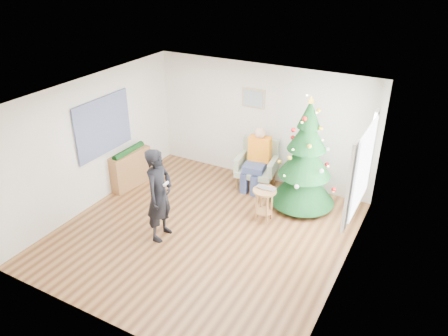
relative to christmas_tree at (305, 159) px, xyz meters
The scene contains 19 objects.
floor 2.41m from the christmas_tree, 125.63° to the right, with size 5.00×5.00×0.00m, color brown.
ceiling 2.67m from the christmas_tree, 125.63° to the right, with size 5.00×5.00×0.00m, color white.
wall_back 1.48m from the christmas_tree, 149.78° to the left, with size 5.00×5.00×0.00m, color silver.
wall_front 4.45m from the christmas_tree, 106.51° to the right, with size 5.00×5.00×0.00m, color silver.
wall_left 4.16m from the christmas_tree, 154.89° to the right, with size 5.00×5.00×0.00m, color silver.
wall_right 2.17m from the christmas_tree, 54.98° to the right, with size 5.00×5.00×0.00m, color silver.
window_panel 1.50m from the christmas_tree, 32.35° to the right, with size 0.04×1.30×1.40m, color white.
curtains 1.47m from the christmas_tree, 33.01° to the right, with size 0.05×1.75×1.50m.
christmas_tree is the anchor object (origin of this frame).
stool 1.20m from the christmas_tree, 118.77° to the right, with size 0.45×0.45×0.67m.
laptop 1.04m from the christmas_tree, 118.77° to the right, with size 0.37×0.24×0.03m, color silver.
armchair 1.36m from the christmas_tree, 165.23° to the left, with size 0.92×0.86×1.05m.
seated_person 1.21m from the christmas_tree, 168.02° to the left, with size 0.50×0.70×1.37m.
standing_man 2.91m from the christmas_tree, 130.47° to the right, with size 0.63×0.41×1.73m, color black.
game_controller 2.81m from the christmas_tree, 127.20° to the right, with size 0.04×0.13×0.04m, color white.
console 3.78m from the christmas_tree, 164.93° to the right, with size 0.30×1.00×0.80m, color brown.
garland 3.73m from the christmas_tree, 164.93° to the right, with size 0.14×0.14×0.90m, color black.
tapestry 4.03m from the christmas_tree, 158.54° to the right, with size 0.03×1.50×1.15m, color black.
framed_picture 1.81m from the christmas_tree, 154.46° to the left, with size 0.52×0.05×0.42m.
Camera 1 is at (3.50, -5.65, 4.75)m, focal length 35.00 mm.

